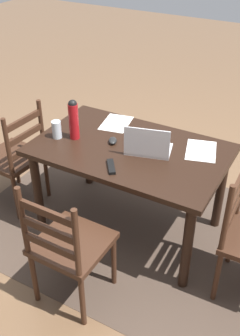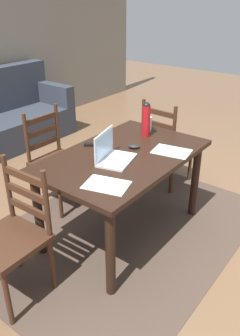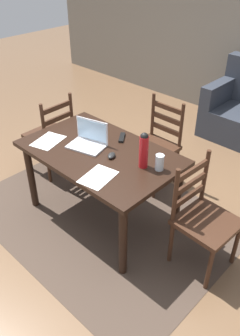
# 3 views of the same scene
# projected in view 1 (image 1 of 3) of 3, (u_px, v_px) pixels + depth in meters

# --- Properties ---
(ground_plane) EXTENTS (14.00, 14.00, 0.00)m
(ground_plane) POSITION_uv_depth(u_px,v_px,m) (129.00, 225.00, 3.35)
(ground_plane) COLOR brown
(area_rug) EXTENTS (2.49, 1.82, 0.01)m
(area_rug) POSITION_uv_depth(u_px,v_px,m) (129.00, 225.00, 3.35)
(area_rug) COLOR #47382D
(area_rug) RESTS_ON ground
(dining_table) EXTENTS (1.41, 0.88, 0.76)m
(dining_table) POSITION_uv_depth(u_px,v_px,m) (130.00, 159.00, 2.99)
(dining_table) COLOR black
(dining_table) RESTS_ON ground
(chair_right_far) EXTENTS (0.46, 0.46, 0.95)m
(chair_right_far) POSITION_uv_depth(u_px,v_px,m) (15.00, 157.00, 3.37)
(chair_right_far) COLOR #3D2316
(chair_right_far) RESTS_ON ground
(chair_far_head) EXTENTS (0.44, 0.44, 0.95)m
(chair_far_head) POSITION_uv_depth(u_px,v_px,m) (69.00, 246.00, 2.51)
(chair_far_head) COLOR #3D2316
(chair_far_head) RESTS_ON ground
(laptop) EXTENTS (0.37, 0.30, 0.23)m
(laptop) POSITION_uv_depth(u_px,v_px,m) (148.00, 146.00, 2.83)
(laptop) COLOR silver
(laptop) RESTS_ON dining_table
(water_bottle) EXTENTS (0.07, 0.07, 0.31)m
(water_bottle) POSITION_uv_depth(u_px,v_px,m) (74.00, 119.00, 2.96)
(water_bottle) COLOR #A81419
(water_bottle) RESTS_ON dining_table
(drinking_glass) EXTENTS (0.07, 0.07, 0.13)m
(drinking_glass) POSITION_uv_depth(u_px,v_px,m) (57.00, 129.00, 3.02)
(drinking_glass) COLOR silver
(drinking_glass) RESTS_ON dining_table
(computer_mouse) EXTENTS (0.10, 0.12, 0.03)m
(computer_mouse) POSITION_uv_depth(u_px,v_px,m) (112.00, 141.00, 2.98)
(computer_mouse) COLOR black
(computer_mouse) RESTS_ON dining_table
(tv_remote) EXTENTS (0.14, 0.16, 0.02)m
(tv_remote) POSITION_uv_depth(u_px,v_px,m) (111.00, 167.00, 2.70)
(tv_remote) COLOR black
(tv_remote) RESTS_ON dining_table
(paper_stack_left) EXTENTS (0.28, 0.34, 0.00)m
(paper_stack_left) POSITION_uv_depth(u_px,v_px,m) (201.00, 151.00, 2.89)
(paper_stack_left) COLOR white
(paper_stack_left) RESTS_ON dining_table
(paper_stack_right) EXTENTS (0.26, 0.33, 0.00)m
(paper_stack_right) POSITION_uv_depth(u_px,v_px,m) (116.00, 123.00, 3.25)
(paper_stack_right) COLOR white
(paper_stack_right) RESTS_ON dining_table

